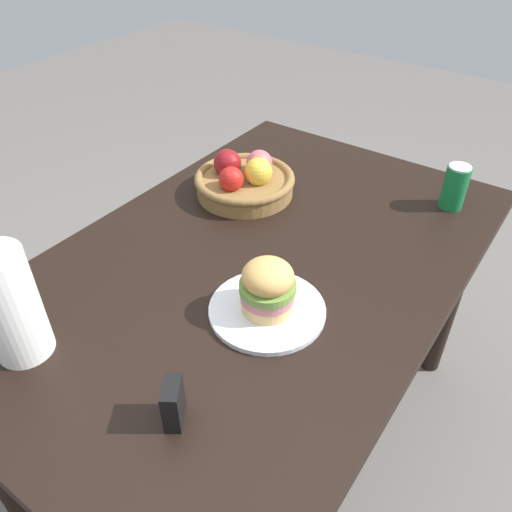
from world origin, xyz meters
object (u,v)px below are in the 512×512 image
at_px(soda_can, 455,187).
at_px(napkin_holder, 173,403).
at_px(fruit_basket, 245,180).
at_px(sandwich, 268,287).
at_px(paper_towel_roll, 10,306).
at_px(plate, 267,310).

xyz_separation_m(soda_can, napkin_holder, (-0.96, 0.16, -0.02)).
height_order(fruit_basket, napkin_holder, fruit_basket).
bearing_deg(soda_can, fruit_basket, 118.29).
distance_m(sandwich, paper_towel_roll, 0.50).
height_order(plate, soda_can, soda_can).
bearing_deg(paper_towel_roll, sandwich, -42.32).
xyz_separation_m(plate, napkin_holder, (-0.31, -0.02, 0.04)).
relative_size(soda_can, napkin_holder, 1.40).
relative_size(sandwich, napkin_holder, 1.38).
height_order(soda_can, paper_towel_roll, paper_towel_roll).
height_order(plate, napkin_holder, napkin_holder).
bearing_deg(fruit_basket, paper_towel_roll, 180.00).
bearing_deg(plate, soda_can, -15.67).
distance_m(plate, paper_towel_roll, 0.51).
xyz_separation_m(sandwich, fruit_basket, (0.37, 0.33, -0.03)).
bearing_deg(napkin_holder, paper_towel_roll, 65.00).
bearing_deg(plate, paper_towel_roll, 137.68).
distance_m(soda_can, fruit_basket, 0.59).
bearing_deg(plate, fruit_basket, 41.81).
xyz_separation_m(plate, sandwich, (0.00, 0.00, 0.07)).
xyz_separation_m(plate, paper_towel_roll, (-0.37, 0.33, 0.11)).
relative_size(paper_towel_roll, napkin_holder, 2.67).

